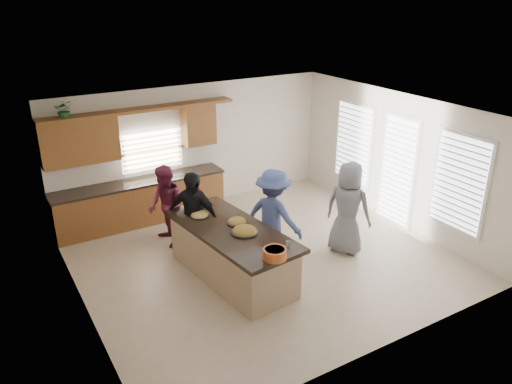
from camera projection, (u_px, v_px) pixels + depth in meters
floor at (263, 258)px, 9.41m from camera, size 6.50×6.50×0.00m
room_shell at (264, 163)px, 8.69m from camera, size 6.52×6.02×2.81m
back_cabinetry at (137, 182)px, 10.54m from camera, size 4.08×0.66×2.46m
right_wall_glazing at (399, 164)px, 10.32m from camera, size 0.06×4.00×2.25m
island at (232, 254)px, 8.65m from camera, size 1.44×2.81×0.95m
platter_front at (245, 231)px, 8.29m from camera, size 0.47×0.47×0.19m
platter_mid at (237, 222)px, 8.62m from camera, size 0.37×0.37×0.15m
platter_back at (200, 215)px, 8.88m from camera, size 0.34×0.34×0.14m
salad_bowl at (275, 253)px, 7.50m from camera, size 0.37×0.37×0.16m
clear_cup at (288, 244)px, 7.84m from camera, size 0.08×0.08×0.10m
plate_stack at (197, 212)px, 9.00m from camera, size 0.25×0.25×0.04m
flower_vase at (198, 197)px, 9.15m from camera, size 0.14×0.14×0.42m
potted_plant at (64, 110)px, 9.39m from camera, size 0.40×0.37×0.38m
woman_left_back at (194, 214)px, 9.35m from camera, size 0.64×0.69×1.59m
woman_left_mid at (166, 206)px, 9.64m from camera, size 0.61×0.79×1.62m
woman_left_front at (193, 217)px, 9.06m from camera, size 0.96×1.07×1.74m
woman_right_back at (273, 216)px, 9.06m from camera, size 1.10×1.32×1.78m
woman_right_front at (348, 208)px, 9.34m from camera, size 0.93×1.05×1.81m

